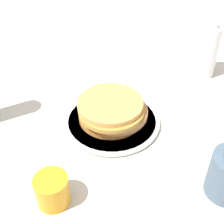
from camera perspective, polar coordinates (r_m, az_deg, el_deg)
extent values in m
plane|color=#BCB7AD|center=(0.91, -1.04, -1.03)|extent=(4.00, 4.00, 0.00)
cylinder|color=white|center=(0.89, 0.00, -1.68)|extent=(0.25, 0.25, 0.01)
cylinder|color=white|center=(0.89, 0.00, -1.56)|extent=(0.27, 0.27, 0.01)
cylinder|color=#BF7B39|center=(0.89, -0.22, -0.66)|extent=(0.18, 0.18, 0.02)
cylinder|color=#AF784B|center=(0.87, 0.59, 0.05)|extent=(0.18, 0.18, 0.02)
cylinder|color=#AF8439|center=(0.86, -0.14, 0.38)|extent=(0.18, 0.18, 0.01)
cylinder|color=tan|center=(0.86, -0.33, 1.50)|extent=(0.18, 0.18, 0.01)
cylinder|color=orange|center=(0.70, -10.88, -13.86)|extent=(0.08, 0.08, 0.07)
cylinder|color=white|center=(1.10, 16.88, 10.50)|extent=(0.08, 0.08, 0.17)
cylinder|color=white|center=(1.06, 17.88, 15.01)|extent=(0.04, 0.04, 0.02)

